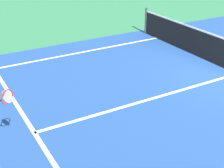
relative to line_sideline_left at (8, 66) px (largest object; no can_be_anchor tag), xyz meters
name	(u,v)px	position (x,y,z in m)	size (l,w,h in m)	color
line_sideline_left	(8,66)	(0.00, 0.00, 0.00)	(0.10, 11.89, 0.01)	white
line_service_near	(34,133)	(4.11, -0.46, 0.00)	(8.22, 0.10, 0.01)	white
line_center_service	(152,98)	(4.11, 2.75, 0.00)	(0.10, 6.40, 0.01)	white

